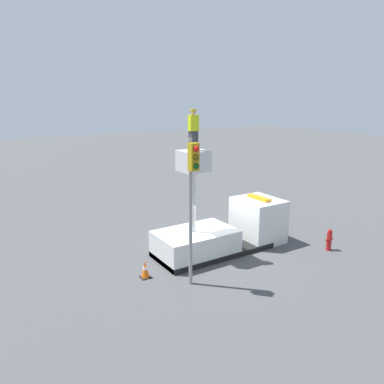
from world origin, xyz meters
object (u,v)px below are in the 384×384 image
at_px(fire_hydrant, 329,240).
at_px(worker, 193,130).
at_px(traffic_light_pole, 192,185).
at_px(bucket_truck, 225,230).
at_px(traffic_cone_rear, 145,270).

bearing_deg(fire_hydrant, worker, 154.64).
distance_m(worker, traffic_light_pole, 3.20).
relative_size(bucket_truck, worker, 3.79).
relative_size(bucket_truck, traffic_cone_rear, 8.97).
xyz_separation_m(bucket_truck, traffic_cone_rear, (-4.54, -0.68, -0.59)).
bearing_deg(worker, traffic_cone_rear, -166.21).
height_order(bucket_truck, traffic_light_pole, traffic_light_pole).
distance_m(worker, traffic_cone_rear, 6.15).
relative_size(worker, fire_hydrant, 1.64).
bearing_deg(traffic_cone_rear, fire_hydrant, -13.82).
xyz_separation_m(traffic_light_pole, fire_hydrant, (7.40, -0.58, -3.52)).
bearing_deg(worker, traffic_light_pole, -123.28).
bearing_deg(worker, fire_hydrant, -25.36).
bearing_deg(bucket_truck, traffic_cone_rear, -171.54).
relative_size(bucket_truck, fire_hydrant, 6.22).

